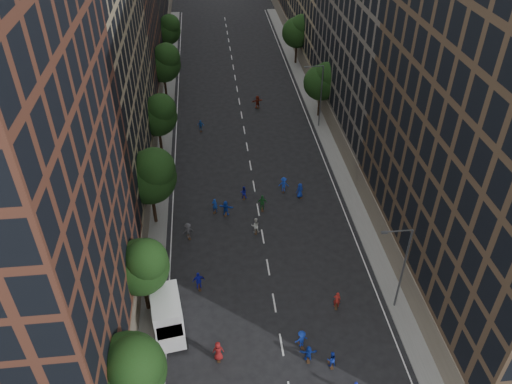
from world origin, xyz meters
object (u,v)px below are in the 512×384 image
(skater_2, at_px, (331,359))
(streetlamp_far, at_px, (320,93))
(streetlamp_near, at_px, (401,265))
(cargo_van, at_px, (167,315))

(skater_2, bearing_deg, streetlamp_far, -105.73)
(streetlamp_far, distance_m, skater_2, 39.19)
(streetlamp_near, distance_m, skater_2, 9.68)
(cargo_van, bearing_deg, streetlamp_far, 50.93)
(streetlamp_near, height_order, streetlamp_far, same)
(streetlamp_far, height_order, skater_2, streetlamp_far)
(streetlamp_far, bearing_deg, streetlamp_near, -90.00)
(streetlamp_far, height_order, cargo_van, streetlamp_far)
(cargo_van, height_order, skater_2, cargo_van)
(streetlamp_far, bearing_deg, cargo_van, -120.64)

